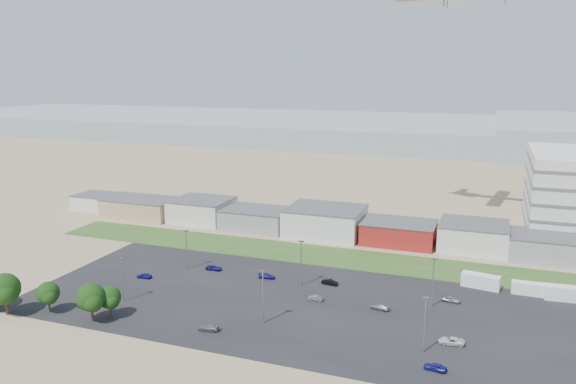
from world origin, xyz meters
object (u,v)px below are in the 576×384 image
at_px(box_trailer_a, 481,281).
at_px(parked_car_8, 451,299).
at_px(parked_car_2, 435,367).
at_px(parked_car_3, 208,328).
at_px(parked_car_5, 144,276).
at_px(parked_car_10, 86,305).
at_px(parked_car_6, 267,276).
at_px(parked_car_9, 214,268).
at_px(parked_car_7, 315,298).
at_px(parked_car_12, 380,307).
at_px(parked_car_0, 451,341).
at_px(parked_car_11, 330,282).

relative_size(box_trailer_a, parked_car_8, 2.17).
distance_m(parked_car_2, parked_car_3, 41.61).
distance_m(parked_car_5, parked_car_10, 18.66).
xyz_separation_m(parked_car_6, parked_car_9, (-14.38, 0.76, -0.01)).
bearing_deg(parked_car_7, parked_car_12, 87.44).
xyz_separation_m(box_trailer_a, parked_car_12, (-19.01, -19.70, -0.98)).
bearing_deg(parked_car_0, parked_car_8, 179.60).
bearing_deg(box_trailer_a, parked_car_11, -153.20).
distance_m(parked_car_6, parked_car_12, 29.61).
relative_size(box_trailer_a, parked_car_0, 1.84).
bearing_deg(parked_car_6, box_trailer_a, -81.87).
distance_m(parked_car_3, parked_car_11, 33.76).
bearing_deg(parked_car_8, parked_car_3, 128.43).
height_order(parked_car_5, parked_car_9, parked_car_5).
relative_size(parked_car_6, parked_car_8, 1.03).
bearing_deg(parked_car_9, box_trailer_a, -82.18).
xyz_separation_m(parked_car_9, parked_car_12, (42.79, -9.13, 0.02)).
bearing_deg(box_trailer_a, parked_car_6, -156.96).
height_order(parked_car_6, parked_car_10, parked_car_10).
relative_size(parked_car_5, parked_car_7, 1.07).
distance_m(parked_car_9, parked_car_12, 43.75).
bearing_deg(parked_car_12, parked_car_7, -81.94).
bearing_deg(box_trailer_a, parked_car_3, -130.07).
distance_m(parked_car_3, parked_car_6, 28.93).
xyz_separation_m(parked_car_5, parked_car_11, (42.27, 11.12, 0.02)).
bearing_deg(parked_car_7, parked_car_2, 49.92).
bearing_deg(parked_car_11, parked_car_9, 97.36).
xyz_separation_m(parked_car_7, parked_car_10, (-43.20, -19.99, 0.03)).
distance_m(parked_car_5, parked_car_9, 16.65).
xyz_separation_m(parked_car_5, parked_car_7, (41.89, 1.38, -0.06)).
xyz_separation_m(parked_car_3, parked_car_11, (15.03, 30.23, 0.04)).
height_order(parked_car_0, parked_car_5, parked_car_0).
distance_m(parked_car_7, parked_car_12, 13.76).
distance_m(parked_car_3, parked_car_8, 51.23).
xyz_separation_m(parked_car_8, parked_car_12, (-13.46, -8.95, -0.07)).
xyz_separation_m(parked_car_2, parked_car_3, (-41.61, 0.01, -0.04)).
bearing_deg(parked_car_10, parked_car_8, -67.29).
distance_m(box_trailer_a, parked_car_9, 62.70).
bearing_deg(parked_car_9, parked_car_5, 127.54).
distance_m(box_trailer_a, parked_car_0, 30.30).
xyz_separation_m(parked_car_8, parked_car_9, (-56.25, 0.18, -0.09)).
bearing_deg(parked_car_10, parked_car_3, -90.68).
height_order(parked_car_7, parked_car_10, parked_car_10).
distance_m(parked_car_2, parked_car_9, 63.37).
bearing_deg(parked_car_7, parked_car_10, -68.00).
bearing_deg(parked_car_6, parked_car_11, -90.33).
xyz_separation_m(parked_car_3, parked_car_9, (-14.37, 29.69, -0.03)).
bearing_deg(box_trailer_a, parked_car_12, -124.37).
xyz_separation_m(parked_car_8, parked_car_11, (-26.85, 0.73, -0.03)).
relative_size(box_trailer_a, parked_car_6, 2.10).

